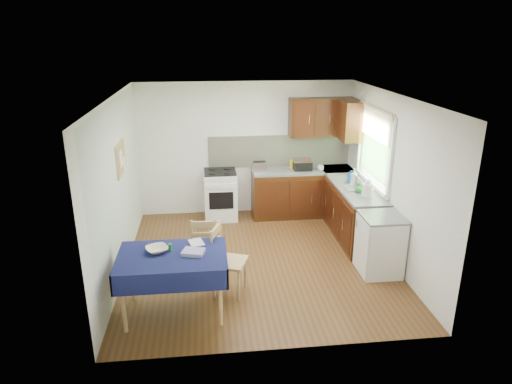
{
  "coord_description": "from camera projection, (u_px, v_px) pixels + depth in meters",
  "views": [
    {
      "loc": [
        -0.75,
        -6.24,
        3.33
      ],
      "look_at": [
        -0.03,
        0.08,
        1.09
      ],
      "focal_mm": 32.0,
      "sensor_mm": 36.0,
      "label": 1
    }
  ],
  "objects": [
    {
      "name": "spice_jar",
      "position": [
        170.0,
        247.0,
        5.57
      ],
      "size": [
        0.05,
        0.05,
        0.09
      ],
      "primitive_type": "cylinder",
      "color": "#258834",
      "rests_on": "dining_table"
    },
    {
      "name": "soap_bottle_c",
      "position": [
        359.0,
        188.0,
        7.27
      ],
      "size": [
        0.15,
        0.15,
        0.16
      ],
      "primitive_type": "imported",
      "rotation": [
        0.0,
        0.0,
        3.36
      ],
      "color": "#268E2B",
      "rests_on": "worktop_right"
    },
    {
      "name": "wall_front",
      "position": [
        283.0,
        248.0,
        4.65
      ],
      "size": [
        4.0,
        0.02,
        2.5
      ],
      "primitive_type": "cube",
      "color": "silver",
      "rests_on": "ground"
    },
    {
      "name": "soap_bottle_b",
      "position": [
        350.0,
        177.0,
        7.75
      ],
      "size": [
        0.12,
        0.11,
        0.21
      ],
      "primitive_type": "imported",
      "rotation": [
        0.0,
        0.0,
        1.79
      ],
      "color": "#1B58A1",
      "rests_on": "worktop_right"
    },
    {
      "name": "chair_near",
      "position": [
        226.0,
        258.0,
        6.03
      ],
      "size": [
        0.54,
        0.54,
        0.95
      ],
      "rotation": [
        0.0,
        0.0,
        1.22
      ],
      "color": "tan",
      "rests_on": "ground"
    },
    {
      "name": "base_cabinets",
      "position": [
        325.0,
        202.0,
        8.21
      ],
      "size": [
        1.9,
        2.3,
        0.86
      ],
      "color": "#371A09",
      "rests_on": "ground"
    },
    {
      "name": "sauce_bottle",
      "position": [
        304.0,
        164.0,
        8.41
      ],
      "size": [
        0.05,
        0.05,
        0.24
      ],
      "primitive_type": "cylinder",
      "color": "#AE200D",
      "rests_on": "worktop_back"
    },
    {
      "name": "book",
      "position": [
        190.0,
        244.0,
        5.74
      ],
      "size": [
        0.22,
        0.27,
        0.02
      ],
      "primitive_type": "imported",
      "rotation": [
        0.0,
        0.0,
        0.26
      ],
      "color": "white",
      "rests_on": "dining_table"
    },
    {
      "name": "splashback",
      "position": [
        280.0,
        151.0,
        8.66
      ],
      "size": [
        2.7,
        0.02,
        0.6
      ],
      "primitive_type": "cube",
      "color": "beige",
      "rests_on": "wall_back"
    },
    {
      "name": "cup",
      "position": [
        321.0,
        168.0,
        8.45
      ],
      "size": [
        0.15,
        0.15,
        0.1
      ],
      "primitive_type": "imported",
      "rotation": [
        0.0,
        0.0,
        0.25
      ],
      "color": "white",
      "rests_on": "worktop_back"
    },
    {
      "name": "toaster",
      "position": [
        259.0,
        166.0,
        8.39
      ],
      "size": [
        0.26,
        0.16,
        0.2
      ],
      "rotation": [
        0.0,
        0.0,
        -0.37
      ],
      "color": "#B1B1B5",
      "rests_on": "worktop_back"
    },
    {
      "name": "worktop_corner",
      "position": [
        337.0,
        169.0,
        8.61
      ],
      "size": [
        0.6,
        0.6,
        0.04
      ],
      "primitive_type": "cube",
      "color": "slate",
      "rests_on": "base_cabinets"
    },
    {
      "name": "corkboard",
      "position": [
        121.0,
        159.0,
        6.58
      ],
      "size": [
        0.04,
        0.62,
        0.47
      ],
      "color": "tan",
      "rests_on": "wall_left"
    },
    {
      "name": "upper_cabinets",
      "position": [
        330.0,
        118.0,
        8.27
      ],
      "size": [
        1.2,
        0.85,
        0.7
      ],
      "color": "#371A09",
      "rests_on": "wall_back"
    },
    {
      "name": "dish_rack",
      "position": [
        358.0,
        187.0,
        7.48
      ],
      "size": [
        0.44,
        0.34,
        0.21
      ],
      "rotation": [
        0.0,
        0.0,
        -0.12
      ],
      "color": "gray",
      "rests_on": "worktop_right"
    },
    {
      "name": "worktop_back",
      "position": [
        303.0,
        170.0,
        8.54
      ],
      "size": [
        1.9,
        0.6,
        0.04
      ],
      "primitive_type": "cube",
      "color": "slate",
      "rests_on": "base_cabinets"
    },
    {
      "name": "sandwich_press",
      "position": [
        302.0,
        164.0,
        8.5
      ],
      "size": [
        0.33,
        0.29,
        0.19
      ],
      "rotation": [
        0.0,
        0.0,
        -0.27
      ],
      "color": "black",
      "rests_on": "worktop_back"
    },
    {
      "name": "chair_far",
      "position": [
        204.0,
        244.0,
        6.51
      ],
      "size": [
        0.41,
        0.41,
        0.89
      ],
      "rotation": [
        0.0,
        0.0,
        3.11
      ],
      "color": "tan",
      "rests_on": "ground"
    },
    {
      "name": "floor",
      "position": [
        258.0,
        260.0,
        7.03
      ],
      "size": [
        4.2,
        4.2,
        0.0
      ],
      "primitive_type": "plane",
      "color": "#4D3214",
      "rests_on": "ground"
    },
    {
      "name": "worktop_right",
      "position": [
        356.0,
        189.0,
        7.53
      ],
      "size": [
        0.6,
        1.7,
        0.04
      ],
      "primitive_type": "cube",
      "color": "slate",
      "rests_on": "base_cabinets"
    },
    {
      "name": "window",
      "position": [
        375.0,
        142.0,
        7.35
      ],
      "size": [
        0.04,
        1.48,
        1.26
      ],
      "color": "#2D5924",
      "rests_on": "wall_right"
    },
    {
      "name": "wall_left",
      "position": [
        118.0,
        189.0,
        6.41
      ],
      "size": [
        0.02,
        4.2,
        2.5
      ],
      "primitive_type": "cube",
      "color": "silver",
      "rests_on": "ground"
    },
    {
      "name": "yellow_packet",
      "position": [
        293.0,
        164.0,
        8.6
      ],
      "size": [
        0.13,
        0.1,
        0.15
      ],
      "primitive_type": "cube",
      "rotation": [
        0.0,
        0.0,
        -0.21
      ],
      "color": "yellow",
      "rests_on": "worktop_back"
    },
    {
      "name": "soap_bottle_a",
      "position": [
        354.0,
        177.0,
        7.55
      ],
      "size": [
        0.16,
        0.16,
        0.31
      ],
      "primitive_type": "imported",
      "rotation": [
        0.0,
        0.0,
        0.6
      ],
      "color": "white",
      "rests_on": "worktop_right"
    },
    {
      "name": "kettle",
      "position": [
        368.0,
        189.0,
        7.1
      ],
      "size": [
        0.16,
        0.16,
        0.27
      ],
      "color": "white",
      "rests_on": "worktop_right"
    },
    {
      "name": "wall_back",
      "position": [
        245.0,
        149.0,
        8.59
      ],
      "size": [
        4.0,
        0.02,
        2.5
      ],
      "primitive_type": "cube",
      "color": "silver",
      "rests_on": "ground"
    },
    {
      "name": "tea_towel",
      "position": [
        193.0,
        252.0,
        5.5
      ],
      "size": [
        0.3,
        0.26,
        0.05
      ],
      "primitive_type": "cube",
      "rotation": [
        0.0,
        0.0,
        -0.28
      ],
      "color": "navy",
      "rests_on": "dining_table"
    },
    {
      "name": "stove",
      "position": [
        221.0,
        195.0,
        8.51
      ],
      "size": [
        0.6,
        0.61,
        0.92
      ],
      "color": "white",
      "rests_on": "ground"
    },
    {
      "name": "wall_right",
      "position": [
        391.0,
        179.0,
        6.83
      ],
      "size": [
        0.02,
        4.2,
        2.5
      ],
      "primitive_type": "cube",
      "color": "silver",
      "rests_on": "ground"
    },
    {
      "name": "ceiling",
      "position": [
        259.0,
        96.0,
        6.21
      ],
      "size": [
        4.0,
        4.2,
        0.02
      ],
      "primitive_type": "cube",
      "color": "silver",
      "rests_on": "wall_back"
    },
    {
      "name": "fridge",
      "position": [
        380.0,
        245.0,
        6.55
      ],
      "size": [
        0.58,
        0.6,
        0.89
      ],
      "color": "white",
      "rests_on": "ground"
    },
    {
      "name": "plate_bowl",
      "position": [
        157.0,
        249.0,
        5.55
      ],
      "size": [
        0.34,
        0.34,
        0.06
      ],
      "primitive_type": "imported",
      "rotation": [
        0.0,
        0.0,
        0.38
      ],
      "color": "#F0E5C5",
      "rests_on": "dining_table"
    },
    {
      "name": "dining_table",
      "position": [
        172.0,
        263.0,
        5.51
      ],
      "size": [
        1.32,
        0.89,
        0.8
      ],
      "rotation": [
        0.0,
        0.0,
        -0.11
      ],
      "color": "#101242",
      "rests_on": "ground"
    }
  ]
}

